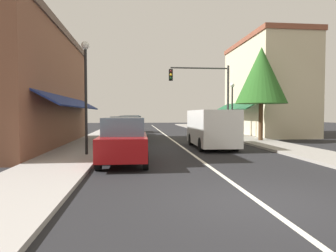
% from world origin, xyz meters
% --- Properties ---
extents(ground_plane, '(80.00, 80.00, 0.00)m').
position_xyz_m(ground_plane, '(0.00, 18.00, 0.00)').
color(ground_plane, black).
extents(sidewalk_left, '(2.60, 56.00, 0.12)m').
position_xyz_m(sidewalk_left, '(-5.50, 18.00, 0.06)').
color(sidewalk_left, '#A39E99').
rests_on(sidewalk_left, ground).
extents(sidewalk_right, '(2.60, 56.00, 0.12)m').
position_xyz_m(sidewalk_right, '(5.50, 18.00, 0.06)').
color(sidewalk_right, gray).
rests_on(sidewalk_right, ground).
extents(lane_center_stripe, '(0.14, 52.00, 0.01)m').
position_xyz_m(lane_center_stripe, '(0.00, 18.00, 0.00)').
color(lane_center_stripe, silver).
rests_on(lane_center_stripe, ground).
extents(storefront_left_block, '(7.25, 14.20, 6.92)m').
position_xyz_m(storefront_left_block, '(-9.76, 12.00, 3.46)').
color(storefront_left_block, brown).
rests_on(storefront_left_block, ground).
extents(storefront_right_block, '(5.94, 10.20, 8.54)m').
position_xyz_m(storefront_right_block, '(9.11, 20.00, 4.27)').
color(storefront_right_block, beige).
rests_on(storefront_right_block, ground).
extents(parked_car_nearest_left, '(1.81, 4.12, 1.77)m').
position_xyz_m(parked_car_nearest_left, '(-3.12, 5.36, 0.88)').
color(parked_car_nearest_left, maroon).
rests_on(parked_car_nearest_left, ground).
extents(parked_car_second_left, '(1.79, 4.11, 1.77)m').
position_xyz_m(parked_car_second_left, '(-3.24, 10.67, 0.88)').
color(parked_car_second_left, '#B7BABF').
rests_on(parked_car_second_left, ground).
extents(parked_car_third_left, '(1.80, 4.11, 1.77)m').
position_xyz_m(parked_car_third_left, '(-3.07, 15.52, 0.88)').
color(parked_car_third_left, black).
rests_on(parked_car_third_left, ground).
extents(parked_car_far_left, '(1.86, 4.14, 1.77)m').
position_xyz_m(parked_car_far_left, '(-3.11, 19.98, 0.88)').
color(parked_car_far_left, '#0F4C33').
rests_on(parked_car_far_left, ground).
extents(parked_car_distant_left, '(1.86, 4.14, 1.77)m').
position_xyz_m(parked_car_distant_left, '(-3.07, 25.06, 0.88)').
color(parked_car_distant_left, '#4C5156').
rests_on(parked_car_distant_left, ground).
extents(van_in_lane, '(2.07, 5.21, 2.12)m').
position_xyz_m(van_in_lane, '(1.55, 10.22, 1.15)').
color(van_in_lane, silver).
rests_on(van_in_lane, ground).
extents(traffic_signal_mast_arm, '(4.95, 0.50, 5.82)m').
position_xyz_m(traffic_signal_mast_arm, '(3.13, 17.50, 3.97)').
color(traffic_signal_mast_arm, '#333333').
rests_on(traffic_signal_mast_arm, ground).
extents(street_lamp_left_near, '(0.36, 0.36, 5.09)m').
position_xyz_m(street_lamp_left_near, '(-4.84, 7.35, 3.40)').
color(street_lamp_left_near, black).
rests_on(street_lamp_left_near, ground).
extents(street_lamp_right_mid, '(0.36, 0.36, 4.33)m').
position_xyz_m(street_lamp_right_mid, '(4.82, 16.56, 2.96)').
color(street_lamp_right_mid, black).
rests_on(street_lamp_right_mid, ground).
extents(tree_right_near, '(3.48, 3.48, 6.44)m').
position_xyz_m(tree_right_near, '(5.82, 13.46, 4.51)').
color(tree_right_near, '#4C331E').
rests_on(tree_right_near, ground).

